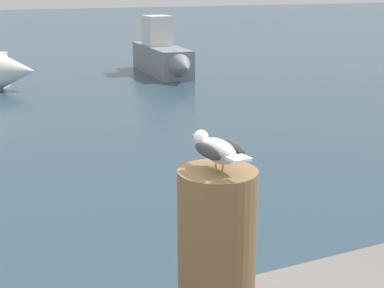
% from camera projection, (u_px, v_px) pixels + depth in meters
% --- Properties ---
extents(mooring_post, '(0.34, 0.34, 0.82)m').
position_uv_depth(mooring_post, '(217.00, 260.00, 2.46)').
color(mooring_post, brown).
rests_on(mooring_post, harbor_quay).
extents(seagull, '(0.16, 0.39, 0.14)m').
position_uv_depth(seagull, '(217.00, 149.00, 2.33)').
color(seagull, tan).
rests_on(seagull, mooring_post).
extents(boat_grey, '(1.18, 3.96, 1.72)m').
position_uv_depth(boat_grey, '(164.00, 56.00, 17.12)').
color(boat_grey, gray).
rests_on(boat_grey, ground_plane).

